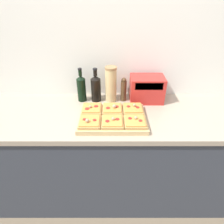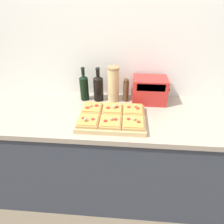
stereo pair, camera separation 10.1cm
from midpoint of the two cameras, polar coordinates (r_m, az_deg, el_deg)
The scene contains 15 objects.
ground_plane at distance 1.98m, azimuth 2.80°, elevation -28.12°, with size 12.00×12.00×0.00m, color brown.
wall_back at distance 1.72m, azimuth 4.85°, elevation 16.23°, with size 6.00×0.06×2.50m.
kitchen_counter at distance 1.82m, azimuth 3.58°, elevation -12.24°, with size 2.63×0.67×0.89m.
cutting_board at distance 1.45m, azimuth 1.90°, elevation -1.91°, with size 0.48×0.35×0.03m, color tan.
pizza_slice_back_left at distance 1.52m, azimuth -3.78°, elevation 1.11°, with size 0.15×0.16×0.05m.
pizza_slice_back_center at distance 1.50m, azimuth 2.11°, elevation 0.88°, with size 0.15×0.16×0.06m.
pizza_slice_back_right at distance 1.51m, azimuth 8.00°, elevation 0.62°, with size 0.15×0.16×0.05m.
pizza_slice_front_left at distance 1.38m, azimuth -4.75°, elevation -2.52°, with size 0.15×0.16×0.05m.
pizza_slice_front_center at distance 1.36m, azimuth 1.74°, elevation -2.83°, with size 0.15×0.16×0.05m.
pizza_slice_front_right at distance 1.37m, azimuth 8.27°, elevation -3.10°, with size 0.15×0.16×0.05m.
olive_oil_bottle at distance 1.69m, azimuth -6.26°, elevation 7.16°, with size 0.07×0.07×0.29m.
wine_bottle at distance 1.68m, azimuth -2.18°, elevation 7.05°, with size 0.08×0.08×0.28m.
grain_jar_tall at distance 1.65m, azimuth 2.14°, elevation 7.90°, with size 0.10×0.10×0.30m.
pepper_mill at distance 1.67m, azimuth 5.74°, elevation 6.26°, with size 0.05×0.05×0.21m.
toaster_oven at distance 1.69m, azimuth 12.36°, elevation 6.09°, with size 0.30×0.18×0.21m.
Camera 2 is at (0.04, -0.98, 1.73)m, focal length 32.00 mm.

